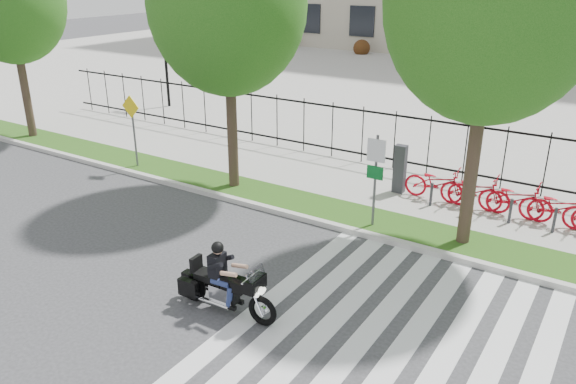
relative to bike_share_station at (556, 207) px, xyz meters
The scene contains 15 objects.
ground 9.83m from the bike_share_station, 132.80° to the right, with size 120.00×120.00×0.00m, color #353437.
curb 7.38m from the bike_share_station, 155.07° to the right, with size 60.00×0.20×0.15m, color beige.
grass_verge 7.06m from the bike_share_station, 161.36° to the right, with size 60.00×1.50×0.15m, color #224912.
sidewalk 6.70m from the bike_share_station, behind, with size 60.00×3.50×0.15m, color #A5A29A.
plaza 19.02m from the bike_share_station, 110.53° to the left, with size 80.00×34.00×0.10m, color #A5A29A.
crosswalk_stripes 7.46m from the bike_share_station, 104.35° to the right, with size 5.70×8.00×0.01m, color silver, non-canonical shape.
iron_fence 6.98m from the bike_share_station, 163.29° to the left, with size 30.00×0.06×2.00m, color black, non-canonical shape.
lamp_post_left 19.44m from the bike_share_station, 165.57° to the left, with size 1.06×0.70×4.25m.
street_tree_0 20.23m from the bike_share_station, behind, with size 4.11×4.11×7.62m.
street_tree_1 10.58m from the bike_share_station, 166.09° to the right, with size 4.55×4.55×8.11m.
street_tree_2 6.00m from the bike_share_station, 128.32° to the right, with size 4.77×4.77×8.55m.
bike_share_station is the anchor object (origin of this frame).
sign_pole_regulatory 4.99m from the bike_share_station, 147.48° to the right, with size 0.50×0.09×2.50m.
sign_pole_warning 13.37m from the bike_share_station, 168.68° to the right, with size 0.78×0.09×2.49m.
motorcycle_rider 9.25m from the bike_share_station, 122.81° to the right, with size 2.43×0.72×1.88m.
Camera 1 is at (8.04, -8.16, 6.60)m, focal length 35.00 mm.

